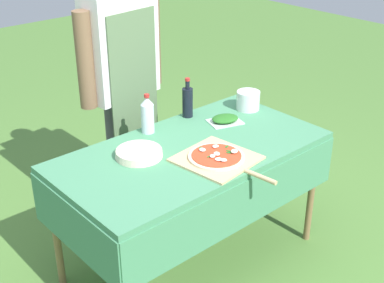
{
  "coord_description": "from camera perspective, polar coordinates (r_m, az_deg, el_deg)",
  "views": [
    {
      "loc": [
        -1.71,
        -1.94,
        2.1
      ],
      "look_at": [
        0.0,
        0.0,
        0.8
      ],
      "focal_mm": 50.0,
      "sensor_mm": 36.0,
      "label": 1
    }
  ],
  "objects": [
    {
      "name": "oil_bottle",
      "position": [
        3.26,
        -0.48,
        4.29
      ],
      "size": [
        0.07,
        0.07,
        0.25
      ],
      "color": "black",
      "rests_on": "prep_table"
    },
    {
      "name": "water_bottle",
      "position": [
        3.06,
        -4.78,
        2.87
      ],
      "size": [
        0.08,
        0.08,
        0.23
      ],
      "color": "silver",
      "rests_on": "prep_table"
    },
    {
      "name": "ground_plane",
      "position": [
        3.33,
        -0.06,
        -12.42
      ],
      "size": [
        12.0,
        12.0,
        0.0
      ],
      "primitive_type": "plane",
      "color": "#517F38"
    },
    {
      "name": "person_cook",
      "position": [
        3.34,
        -7.44,
        7.38
      ],
      "size": [
        0.64,
        0.26,
        1.71
      ],
      "rotation": [
        0.0,
        0.0,
        3.26
      ],
      "color": "#4C4C51",
      "rests_on": "ground"
    },
    {
      "name": "plate_stack",
      "position": [
        2.83,
        -5.68,
        -1.26
      ],
      "size": [
        0.25,
        0.25,
        0.04
      ],
      "color": "beige",
      "rests_on": "prep_table"
    },
    {
      "name": "pizza_on_peel",
      "position": [
        2.78,
        2.78,
        -1.78
      ],
      "size": [
        0.41,
        0.58,
        0.05
      ],
      "rotation": [
        0.0,
        0.0,
        0.12
      ],
      "color": "#D1B27F",
      "rests_on": "prep_table"
    },
    {
      "name": "herb_container",
      "position": [
        3.21,
        3.55,
        2.39
      ],
      "size": [
        0.23,
        0.2,
        0.04
      ],
      "rotation": [
        0.0,
        0.0,
        -0.31
      ],
      "color": "silver",
      "rests_on": "prep_table"
    },
    {
      "name": "mixing_tub",
      "position": [
        3.4,
        6.01,
        4.39
      ],
      "size": [
        0.15,
        0.15,
        0.12
      ],
      "primitive_type": "cylinder",
      "color": "silver",
      "rests_on": "prep_table"
    },
    {
      "name": "prep_table",
      "position": [
        2.94,
        -0.07,
        -2.09
      ],
      "size": [
        1.52,
        0.8,
        0.76
      ],
      "color": "#478960",
      "rests_on": "ground"
    }
  ]
}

